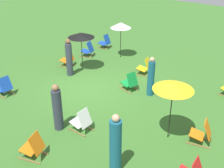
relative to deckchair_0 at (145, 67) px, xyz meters
The scene contains 17 objects.
ground_plane 2.88m from the deckchair_0, 26.84° to the right, with size 40.00×40.00×0.00m, color #386B28.
deckchair_0 is the anchor object (origin of this frame).
deckchair_1 6.98m from the deckchair_0, ahead, with size 0.68×0.87×0.83m.
deckchair_2 3.97m from the deckchair_0, 68.43° to the right, with size 0.66×0.86×0.83m.
deckchair_4 5.18m from the deckchair_0, ahead, with size 0.49×0.77×0.83m.
deckchair_8 1.78m from the deckchair_0, ahead, with size 0.66×0.86×0.83m.
deckchair_9 6.37m from the deckchair_0, 35.24° to the right, with size 0.50×0.77×0.83m.
deckchair_10 5.27m from the deckchair_0, 50.42° to the left, with size 0.63×0.85×0.83m.
deckchair_12 4.15m from the deckchair_0, 114.77° to the right, with size 0.55×0.80×0.83m.
deckchair_13 3.73m from the deckchair_0, 92.36° to the right, with size 0.67×0.86×0.83m.
umbrella_0 2.86m from the deckchair_0, 116.81° to the right, with size 1.09×1.09×1.92m.
umbrella_1 5.09m from the deckchair_0, 39.53° to the left, with size 1.26×1.26×2.02m.
umbrella_2 3.40m from the deckchair_0, 63.53° to the right, with size 1.27×1.27×1.90m.
person_0 5.54m from the deckchair_0, ahead, with size 0.46×0.46×1.70m.
person_1 6.49m from the deckchair_0, 23.16° to the left, with size 0.36×0.36×1.85m.
person_2 2.03m from the deckchair_0, 36.62° to the left, with size 0.40×0.40×1.68m.
person_3 3.62m from the deckchair_0, 52.49° to the right, with size 0.43×0.43×1.79m.
Camera 1 is at (8.32, 7.35, 5.87)m, focal length 45.45 mm.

